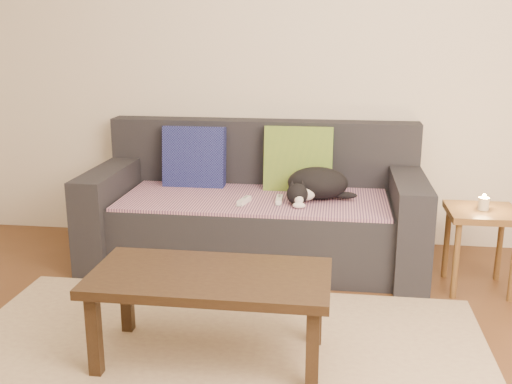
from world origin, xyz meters
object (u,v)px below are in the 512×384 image
sofa (256,213)px  wii_remote_a (244,201)px  coffee_table (210,285)px  side_table (481,224)px  wii_remote_b (279,200)px  cat (316,184)px

sofa → wii_remote_a: bearing=-100.2°
wii_remote_a → coffee_table: 1.07m
coffee_table → side_table: bearing=36.0°
wii_remote_b → coffee_table: (-0.19, -1.12, -0.09)m
coffee_table → sofa: bearing=88.9°
coffee_table → wii_remote_b: bearing=80.2°
side_table → coffee_table: side_table is taller
wii_remote_a → side_table: size_ratio=0.31×
cat → coffee_table: size_ratio=0.45×
wii_remote_b → sofa: bearing=40.3°
wii_remote_b → coffee_table: bearing=167.8°
wii_remote_a → cat: bearing=-57.1°
sofa → wii_remote_b: sofa is taller
sofa → coffee_table: sofa is taller
cat → side_table: bearing=-34.7°
sofa → wii_remote_b: (0.17, -0.18, 0.15)m
sofa → wii_remote_b: size_ratio=14.00×
cat → side_table: (0.95, -0.23, -0.14)m
cat → sofa: bearing=147.2°
side_table → coffee_table: size_ratio=0.45×
wii_remote_b → coffee_table: 1.14m
cat → coffee_table: bearing=-129.6°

